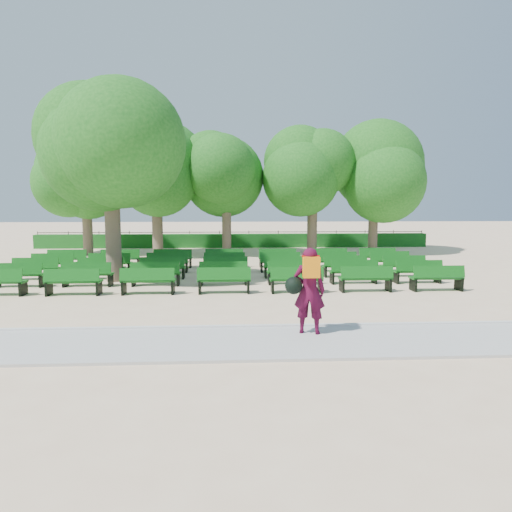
# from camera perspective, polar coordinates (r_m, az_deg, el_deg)

# --- Properties ---
(ground) EXTENTS (120.00, 120.00, 0.00)m
(ground) POSITION_cam_1_polar(r_m,az_deg,el_deg) (16.70, -2.29, -3.38)
(ground) COLOR beige
(paving) EXTENTS (30.00, 2.20, 0.06)m
(paving) POSITION_cam_1_polar(r_m,az_deg,el_deg) (9.49, -1.54, -10.83)
(paving) COLOR #B3B3AE
(paving) RESTS_ON ground
(curb) EXTENTS (30.00, 0.12, 0.10)m
(curb) POSITION_cam_1_polar(r_m,az_deg,el_deg) (10.59, -1.73, -8.88)
(curb) COLOR silver
(curb) RESTS_ON ground
(hedge) EXTENTS (26.00, 0.70, 0.90)m
(hedge) POSITION_cam_1_polar(r_m,az_deg,el_deg) (30.55, -2.74, 1.93)
(hedge) COLOR #175A1B
(hedge) RESTS_ON ground
(fence) EXTENTS (26.00, 0.10, 1.02)m
(fence) POSITION_cam_1_polar(r_m,az_deg,el_deg) (30.99, -2.74, 1.16)
(fence) COLOR black
(fence) RESTS_ON ground
(tree_line) EXTENTS (21.80, 6.80, 7.04)m
(tree_line) POSITION_cam_1_polar(r_m,az_deg,el_deg) (26.61, -2.65, 0.29)
(tree_line) COLOR #22691C
(tree_line) RESTS_ON ground
(bench_array) EXTENTS (1.72, 0.55, 1.08)m
(bench_array) POSITION_cam_1_polar(r_m,az_deg,el_deg) (17.85, -3.97, -2.47)
(bench_array) COLOR #0F5914
(bench_array) RESTS_ON ground
(tree_among) EXTENTS (4.92, 4.92, 7.11)m
(tree_among) POSITION_cam_1_polar(r_m,az_deg,el_deg) (17.79, -17.77, 12.65)
(tree_among) COLOR brown
(tree_among) RESTS_ON ground
(person) EXTENTS (0.93, 0.61, 1.88)m
(person) POSITION_cam_1_polar(r_m,az_deg,el_deg) (9.92, 6.53, -4.15)
(person) COLOR #430922
(person) RESTS_ON ground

